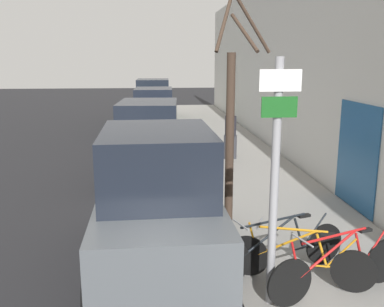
{
  "coord_description": "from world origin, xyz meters",
  "views": [
    {
      "loc": [
        -0.16,
        -0.69,
        3.37
      ],
      "look_at": [
        0.61,
        7.78,
        1.49
      ],
      "focal_mm": 40.0,
      "sensor_mm": 36.0,
      "label": 1
    }
  ],
  "objects_px": {
    "bicycle_0": "(339,268)",
    "bicycle_2": "(279,250)",
    "parked_car_3": "(153,102)",
    "parked_car_2": "(154,116)",
    "signpost": "(275,177)",
    "bicycle_1": "(299,260)",
    "parked_car_1": "(149,142)",
    "street_tree": "(231,123)",
    "parked_car_0": "(158,208)",
    "pedestrian_near": "(231,131)"
  },
  "relations": [
    {
      "from": "parked_car_2",
      "to": "parked_car_3",
      "type": "height_order",
      "value": "parked_car_3"
    },
    {
      "from": "pedestrian_near",
      "to": "bicycle_0",
      "type": "bearing_deg",
      "value": -90.34
    },
    {
      "from": "signpost",
      "to": "bicycle_2",
      "type": "relative_size",
      "value": 1.43
    },
    {
      "from": "bicycle_1",
      "to": "signpost",
      "type": "bearing_deg",
      "value": 154.14
    },
    {
      "from": "bicycle_0",
      "to": "pedestrian_near",
      "type": "height_order",
      "value": "pedestrian_near"
    },
    {
      "from": "signpost",
      "to": "street_tree",
      "type": "relative_size",
      "value": 0.73
    },
    {
      "from": "bicycle_1",
      "to": "parked_car_2",
      "type": "xyz_separation_m",
      "value": [
        -2.04,
        12.76,
        0.46
      ]
    },
    {
      "from": "bicycle_2",
      "to": "bicycle_0",
      "type": "bearing_deg",
      "value": -151.76
    },
    {
      "from": "bicycle_0",
      "to": "parked_car_3",
      "type": "bearing_deg",
      "value": -9.55
    },
    {
      "from": "bicycle_1",
      "to": "pedestrian_near",
      "type": "bearing_deg",
      "value": 21.32
    },
    {
      "from": "street_tree",
      "to": "parked_car_0",
      "type": "bearing_deg",
      "value": -132.04
    },
    {
      "from": "signpost",
      "to": "parked_car_3",
      "type": "distance_m",
      "value": 18.66
    },
    {
      "from": "bicycle_0",
      "to": "bicycle_2",
      "type": "bearing_deg",
      "value": 29.0
    },
    {
      "from": "parked_car_0",
      "to": "pedestrian_near",
      "type": "xyz_separation_m",
      "value": [
        2.46,
        7.11,
        0.05
      ]
    },
    {
      "from": "signpost",
      "to": "bicycle_1",
      "type": "relative_size",
      "value": 1.67
    },
    {
      "from": "bicycle_0",
      "to": "parked_car_2",
      "type": "xyz_separation_m",
      "value": [
        -2.5,
        13.09,
        0.43
      ]
    },
    {
      "from": "bicycle_2",
      "to": "parked_car_3",
      "type": "distance_m",
      "value": 17.92
    },
    {
      "from": "bicycle_0",
      "to": "bicycle_2",
      "type": "xyz_separation_m",
      "value": [
        -0.66,
        0.63,
        -0.0
      ]
    },
    {
      "from": "bicycle_1",
      "to": "pedestrian_near",
      "type": "distance_m",
      "value": 8.08
    },
    {
      "from": "parked_car_1",
      "to": "street_tree",
      "type": "relative_size",
      "value": 1.05
    },
    {
      "from": "bicycle_2",
      "to": "parked_car_2",
      "type": "bearing_deg",
      "value": -9.69
    },
    {
      "from": "parked_car_0",
      "to": "parked_car_3",
      "type": "bearing_deg",
      "value": 89.04
    },
    {
      "from": "signpost",
      "to": "bicycle_0",
      "type": "xyz_separation_m",
      "value": [
        1.01,
        0.12,
        -1.37
      ]
    },
    {
      "from": "signpost",
      "to": "parked_car_3",
      "type": "relative_size",
      "value": 0.74
    },
    {
      "from": "parked_car_2",
      "to": "street_tree",
      "type": "relative_size",
      "value": 0.95
    },
    {
      "from": "bicycle_2",
      "to": "parked_car_0",
      "type": "distance_m",
      "value": 1.99
    },
    {
      "from": "parked_car_2",
      "to": "pedestrian_near",
      "type": "relative_size",
      "value": 2.6
    },
    {
      "from": "parked_car_0",
      "to": "street_tree",
      "type": "xyz_separation_m",
      "value": [
        1.46,
        1.62,
        1.11
      ]
    },
    {
      "from": "parked_car_1",
      "to": "street_tree",
      "type": "height_order",
      "value": "street_tree"
    },
    {
      "from": "bicycle_0",
      "to": "bicycle_2",
      "type": "distance_m",
      "value": 0.92
    },
    {
      "from": "pedestrian_near",
      "to": "bicycle_2",
      "type": "bearing_deg",
      "value": -95.22
    },
    {
      "from": "bicycle_1",
      "to": "bicycle_2",
      "type": "distance_m",
      "value": 0.37
    },
    {
      "from": "signpost",
      "to": "parked_car_3",
      "type": "bearing_deg",
      "value": 94.65
    },
    {
      "from": "bicycle_0",
      "to": "parked_car_2",
      "type": "bearing_deg",
      "value": -6.5
    },
    {
      "from": "bicycle_1",
      "to": "street_tree",
      "type": "distance_m",
      "value": 3.09
    },
    {
      "from": "parked_car_1",
      "to": "parked_car_3",
      "type": "relative_size",
      "value": 1.07
    },
    {
      "from": "parked_car_0",
      "to": "pedestrian_near",
      "type": "bearing_deg",
      "value": 69.85
    },
    {
      "from": "parked_car_2",
      "to": "parked_car_3",
      "type": "relative_size",
      "value": 0.96
    },
    {
      "from": "bicycle_2",
      "to": "parked_car_1",
      "type": "bearing_deg",
      "value": -0.98
    },
    {
      "from": "parked_car_0",
      "to": "parked_car_1",
      "type": "xyz_separation_m",
      "value": [
        -0.18,
        5.86,
        -0.05
      ]
    },
    {
      "from": "parked_car_3",
      "to": "street_tree",
      "type": "relative_size",
      "value": 0.99
    },
    {
      "from": "parked_car_3",
      "to": "bicycle_2",
      "type": "bearing_deg",
      "value": -82.37
    },
    {
      "from": "signpost",
      "to": "bicycle_1",
      "type": "bearing_deg",
      "value": 39.74
    },
    {
      "from": "parked_car_0",
      "to": "parked_car_2",
      "type": "relative_size",
      "value": 1.01
    },
    {
      "from": "bicycle_0",
      "to": "pedestrian_near",
      "type": "distance_m",
      "value": 8.4
    },
    {
      "from": "signpost",
      "to": "parked_car_1",
      "type": "xyz_separation_m",
      "value": [
        -1.66,
        7.26,
        -0.92
      ]
    },
    {
      "from": "bicycle_1",
      "to": "parked_car_3",
      "type": "height_order",
      "value": "parked_car_3"
    },
    {
      "from": "signpost",
      "to": "parked_car_0",
      "type": "relative_size",
      "value": 0.76
    },
    {
      "from": "parked_car_0",
      "to": "parked_car_1",
      "type": "height_order",
      "value": "parked_car_0"
    },
    {
      "from": "parked_car_0",
      "to": "parked_car_2",
      "type": "xyz_separation_m",
      "value": [
        -0.02,
        11.81,
        -0.06
      ]
    }
  ]
}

